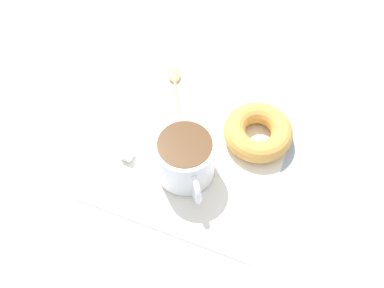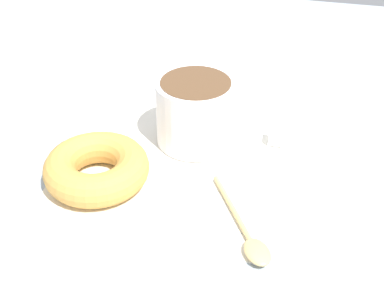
{
  "view_description": "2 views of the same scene",
  "coord_description": "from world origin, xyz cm",
  "views": [
    {
      "loc": [
        -36.36,
        -15.82,
        61.66
      ],
      "look_at": [
        -2.36,
        -0.95,
        2.3
      ],
      "focal_mm": 40.0,
      "sensor_mm": 36.0,
      "label": 1
    },
    {
      "loc": [
        46.94,
        11.06,
        37.82
      ],
      "look_at": [
        -2.36,
        -0.95,
        2.3
      ],
      "focal_mm": 50.0,
      "sensor_mm": 36.0,
      "label": 2
    }
  ],
  "objects": [
    {
      "name": "sugar_cube",
      "position": [
        -7.88,
        8.28,
        1.18
      ],
      "size": [
        1.76,
        1.76,
        1.76
      ],
      "primitive_type": "cube",
      "color": "white",
      "rests_on": "napkin"
    },
    {
      "name": "ground_plane",
      "position": [
        0.0,
        0.0,
        -1.0
      ],
      "size": [
        120.0,
        120.0,
        2.0
      ],
      "primitive_type": "cube",
      "color": "#99A8B7"
    },
    {
      "name": "donut",
      "position": [
        4.34,
        -10.09,
        2.14
      ],
      "size": [
        11.62,
        11.62,
        3.67
      ],
      "primitive_type": "torus",
      "color": "gold",
      "rests_on": "napkin"
    },
    {
      "name": "napkin",
      "position": [
        -2.36,
        -0.95,
        0.15
      ],
      "size": [
        31.02,
        31.02,
        0.3
      ],
      "primitive_type": "cube",
      "rotation": [
        0.0,
        0.0,
        0.04
      ],
      "color": "white",
      "rests_on": "ground_plane"
    },
    {
      "name": "coffee_cup",
      "position": [
        -6.35,
        -1.57,
        4.48
      ],
      "size": [
        11.06,
        10.15,
        8.06
      ],
      "color": "white",
      "rests_on": "napkin"
    },
    {
      "name": "spoon",
      "position": [
        9.55,
        7.68,
        0.7
      ],
      "size": [
        12.51,
        8.26,
        0.9
      ],
      "color": "#D8B772",
      "rests_on": "napkin"
    }
  ]
}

